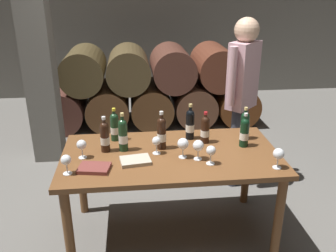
% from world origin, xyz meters
% --- Properties ---
extents(ground_plane, '(14.00, 14.00, 0.00)m').
position_xyz_m(ground_plane, '(0.00, 0.00, 0.00)').
color(ground_plane, '#66635E').
extents(cellar_back_wall, '(10.00, 0.24, 2.80)m').
position_xyz_m(cellar_back_wall, '(0.00, 4.20, 1.40)').
color(cellar_back_wall, slate).
rests_on(cellar_back_wall, ground_plane).
extents(barrel_stack, '(3.12, 0.90, 1.15)m').
position_xyz_m(barrel_stack, '(0.00, 2.60, 0.54)').
color(barrel_stack, '#542F26').
rests_on(barrel_stack, ground_plane).
extents(stone_pillar, '(0.32, 0.32, 2.60)m').
position_xyz_m(stone_pillar, '(-1.30, 1.60, 1.30)').
color(stone_pillar, slate).
rests_on(stone_pillar, ground_plane).
extents(dining_table, '(1.70, 0.90, 0.76)m').
position_xyz_m(dining_table, '(0.00, 0.00, 0.67)').
color(dining_table, brown).
rests_on(dining_table, ground_plane).
extents(wine_bottle_0, '(0.07, 0.07, 0.32)m').
position_xyz_m(wine_bottle_0, '(-0.06, 0.10, 0.90)').
color(wine_bottle_0, black).
rests_on(wine_bottle_0, dining_table).
extents(wine_bottle_1, '(0.07, 0.07, 0.32)m').
position_xyz_m(wine_bottle_1, '(-0.37, 0.09, 0.90)').
color(wine_bottle_1, '#19381E').
rests_on(wine_bottle_1, dining_table).
extents(wine_bottle_2, '(0.07, 0.07, 0.29)m').
position_xyz_m(wine_bottle_2, '(0.61, 0.07, 0.88)').
color(wine_bottle_2, black).
rests_on(wine_bottle_2, dining_table).
extents(wine_bottle_3, '(0.07, 0.07, 0.28)m').
position_xyz_m(wine_bottle_3, '(0.65, 0.21, 0.88)').
color(wine_bottle_3, black).
rests_on(wine_bottle_3, dining_table).
extents(wine_bottle_4, '(0.07, 0.07, 0.29)m').
position_xyz_m(wine_bottle_4, '(-0.51, 0.09, 0.89)').
color(wine_bottle_4, black).
rests_on(wine_bottle_4, dining_table).
extents(wine_bottle_5, '(0.07, 0.07, 0.27)m').
position_xyz_m(wine_bottle_5, '(0.31, 0.17, 0.88)').
color(wine_bottle_5, black).
rests_on(wine_bottle_5, dining_table).
extents(wine_bottle_6, '(0.07, 0.07, 0.28)m').
position_xyz_m(wine_bottle_6, '(-0.44, 0.30, 0.88)').
color(wine_bottle_6, '#19381E').
rests_on(wine_bottle_6, dining_table).
extents(wine_bottle_7, '(0.07, 0.07, 0.31)m').
position_xyz_m(wine_bottle_7, '(0.19, 0.27, 0.89)').
color(wine_bottle_7, black).
rests_on(wine_bottle_7, dining_table).
extents(wine_glass_0, '(0.07, 0.07, 0.15)m').
position_xyz_m(wine_glass_0, '(-0.68, -0.01, 0.87)').
color(wine_glass_0, white).
rests_on(wine_glass_0, dining_table).
extents(wine_glass_1, '(0.08, 0.08, 0.16)m').
position_xyz_m(wine_glass_1, '(0.19, -0.12, 0.87)').
color(wine_glass_1, white).
rests_on(wine_glass_1, dining_table).
extents(wine_glass_2, '(0.09, 0.09, 0.16)m').
position_xyz_m(wine_glass_2, '(0.08, -0.08, 0.87)').
color(wine_glass_2, white).
rests_on(wine_glass_2, dining_table).
extents(wine_glass_3, '(0.07, 0.07, 0.15)m').
position_xyz_m(wine_glass_3, '(-0.76, -0.25, 0.86)').
color(wine_glass_3, white).
rests_on(wine_glass_3, dining_table).
extents(wine_glass_4, '(0.07, 0.07, 0.15)m').
position_xyz_m(wine_glass_4, '(0.27, -0.21, 0.86)').
color(wine_glass_4, white).
rests_on(wine_glass_4, dining_table).
extents(wine_glass_5, '(0.07, 0.07, 0.14)m').
position_xyz_m(wine_glass_5, '(-0.11, 0.01, 0.86)').
color(wine_glass_5, white).
rests_on(wine_glass_5, dining_table).
extents(wine_glass_6, '(0.08, 0.08, 0.16)m').
position_xyz_m(wine_glass_6, '(0.74, -0.32, 0.87)').
color(wine_glass_6, white).
rests_on(wine_glass_6, dining_table).
extents(tasting_notebook, '(0.25, 0.20, 0.03)m').
position_xyz_m(tasting_notebook, '(-0.58, -0.21, 0.77)').
color(tasting_notebook, brown).
rests_on(tasting_notebook, dining_table).
extents(leather_ledger, '(0.24, 0.19, 0.03)m').
position_xyz_m(leather_ledger, '(-0.28, -0.12, 0.77)').
color(leather_ledger, '#B2A893').
rests_on(leather_ledger, dining_table).
extents(sommelier_presenting, '(0.38, 0.37, 1.72)m').
position_xyz_m(sommelier_presenting, '(0.78, 0.75, 1.04)').
color(sommelier_presenting, '#383842').
rests_on(sommelier_presenting, ground_plane).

